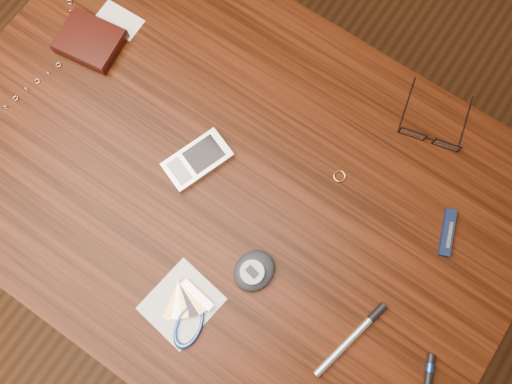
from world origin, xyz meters
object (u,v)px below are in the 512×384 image
wallet_and_card (91,40)px  notepad_keys (186,313)px  pedometer (254,271)px  pocket_knife (447,232)px  pda_phone (197,160)px  desk (231,194)px  silver_pen (356,334)px  eyeglasses (430,136)px

wallet_and_card → notepad_keys: wallet_and_card is taller
pedometer → notepad_keys: bearing=-114.3°
pocket_knife → pda_phone: bearing=-162.3°
desk → pocket_knife: pocket_knife is taller
silver_pen → desk: bearing=163.3°
wallet_and_card → pocket_knife: wallet_and_card is taller
desk → pedometer: 0.20m
silver_pen → pda_phone: bearing=166.3°
desk → pocket_knife: size_ratio=12.55×
notepad_keys → silver_pen: (0.24, 0.12, 0.00)m
pda_phone → notepad_keys: pda_phone is taller
wallet_and_card → silver_pen: 0.67m
eyeglasses → pedometer: size_ratio=1.65×
wallet_and_card → silver_pen: bearing=-14.0°
eyeglasses → pedometer: bearing=-108.6°
wallet_and_card → pda_phone: wallet_and_card is taller
wallet_and_card → eyeglasses: (0.59, 0.18, -0.00)m
eyeglasses → notepad_keys: (-0.17, -0.47, -0.01)m
pedometer → silver_pen: 0.19m
eyeglasses → silver_pen: eyeglasses is taller
desk → notepad_keys: 0.25m
notepad_keys → silver_pen: notepad_keys is taller
desk → pda_phone: 0.13m
eyeglasses → wallet_and_card: bearing=-162.7°
eyeglasses → pda_phone: size_ratio=1.07×
eyeglasses → pocket_knife: bearing=-50.0°
wallet_and_card → eyeglasses: 0.62m
pda_phone → notepad_keys: size_ratio=1.02×
pocket_knife → silver_pen: (-0.04, -0.22, 0.00)m
desk → wallet_and_card: bearing=168.5°
pda_phone → pedometer: bearing=-28.4°
eyeglasses → notepad_keys: 0.50m
eyeglasses → pedometer: pedometer is taller
wallet_and_card → pocket_knife: size_ratio=1.79×
desk → pedometer: bearing=-39.8°
desk → silver_pen: (0.31, -0.09, 0.11)m
eyeglasses → pocket_knife: size_ratio=1.66×
wallet_and_card → pedometer: (0.47, -0.17, 0.00)m
desk → notepad_keys: notepad_keys is taller
notepad_keys → silver_pen: size_ratio=0.80×
wallet_and_card → pedometer: size_ratio=1.78×
wallet_and_card → pedometer: 0.50m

